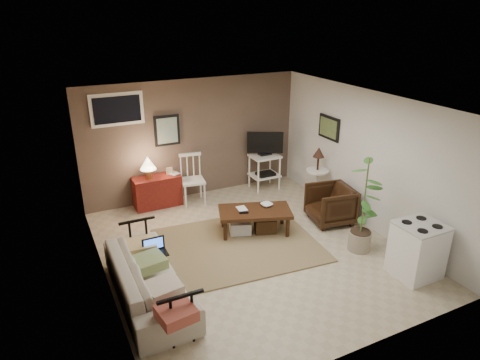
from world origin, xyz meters
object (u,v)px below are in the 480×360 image
coffee_table (254,219)px  tv_stand (265,159)px  stove (417,250)px  side_table (318,169)px  spindle_chair (193,181)px  sofa (148,273)px  red_console (156,189)px  potted_plant (364,202)px  armchair (331,203)px

coffee_table → tv_stand: 2.04m
stove → side_table: bearing=86.8°
spindle_chair → side_table: bearing=-27.3°
sofa → tv_stand: bearing=-50.8°
coffee_table → red_console: size_ratio=1.30×
coffee_table → potted_plant: potted_plant is taller
coffee_table → spindle_chair: (-0.51, 1.67, 0.20)m
coffee_table → red_console: red_console is taller
coffee_table → side_table: 1.83m
sofa → stove: size_ratio=2.48×
tv_stand → side_table: tv_stand is taller
tv_stand → side_table: (0.55, -1.11, 0.06)m
red_console → stove: size_ratio=1.26×
tv_stand → potted_plant: potted_plant is taller
tv_stand → potted_plant: (0.14, -2.90, 0.19)m
coffee_table → stove: 2.64m
side_table → red_console: bearing=156.3°
armchair → spindle_chair: bearing=-124.8°
coffee_table → armchair: armchair is taller
tv_stand → potted_plant: 2.91m
red_console → stove: bearing=-55.3°
armchair → potted_plant: (-0.17, -1.01, 0.47)m
red_console → tv_stand: bearing=-3.8°
sofa → potted_plant: size_ratio=1.30×
coffee_table → sofa: (-2.11, -0.98, 0.15)m
potted_plant → tv_stand: bearing=92.9°
red_console → side_table: 3.18m
coffee_table → red_console: 2.18m
spindle_chair → sofa: bearing=-121.2°
tv_stand → coffee_table: bearing=-124.2°
sofa → tv_stand: 4.18m
spindle_chair → tv_stand: 1.64m
red_console → armchair: 3.35m
side_table → armchair: side_table is taller
red_console → coffee_table: bearing=-56.2°
red_console → spindle_chair: 0.72m
coffee_table → tv_stand: bearing=55.8°
sofa → stove: 3.82m
side_table → potted_plant: size_ratio=0.73×
red_console → tv_stand: size_ratio=0.84×
spindle_chair → tv_stand: (1.63, -0.01, 0.20)m
side_table → armchair: (-0.24, -0.78, -0.35)m
potted_plant → armchair: bearing=80.5°
side_table → potted_plant: potted_plant is taller
side_table → stove: bearing=-93.2°
tv_stand → stove: (0.41, -3.80, -0.25)m
coffee_table → side_table: bearing=18.0°
stove → red_console: bearing=124.7°
coffee_table → armchair: size_ratio=1.81×
side_table → stove: (-0.15, -2.69, -0.31)m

